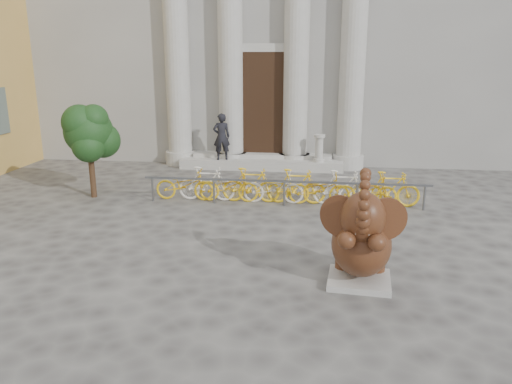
# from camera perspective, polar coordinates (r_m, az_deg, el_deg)

# --- Properties ---
(ground) EXTENTS (80.00, 80.00, 0.00)m
(ground) POSITION_cam_1_polar(r_m,az_deg,el_deg) (9.86, -5.35, -9.15)
(ground) COLOR #474442
(ground) RESTS_ON ground
(classical_building) EXTENTS (22.00, 10.70, 12.00)m
(classical_building) POSITION_cam_1_polar(r_m,az_deg,el_deg) (23.85, 2.22, 19.92)
(classical_building) COLOR gray
(classical_building) RESTS_ON ground
(entrance_steps) EXTENTS (6.00, 1.20, 0.36)m
(entrance_steps) POSITION_cam_1_polar(r_m,az_deg,el_deg) (18.68, 0.65, 3.30)
(entrance_steps) COLOR #A8A59E
(entrance_steps) RESTS_ON ground
(elephant_statue) EXTENTS (1.51, 1.72, 2.26)m
(elephant_statue) POSITION_cam_1_polar(r_m,az_deg,el_deg) (9.24, 11.95, -5.62)
(elephant_statue) COLOR #A8A59E
(elephant_statue) RESTS_ON ground
(bike_rack) EXTENTS (8.00, 0.53, 1.00)m
(bike_rack) POSITION_cam_1_polar(r_m,az_deg,el_deg) (14.16, 3.26, 0.69)
(bike_rack) COLOR slate
(bike_rack) RESTS_ON ground
(tree) EXTENTS (1.59, 1.45, 2.75)m
(tree) POSITION_cam_1_polar(r_m,az_deg,el_deg) (15.22, -18.52, 6.41)
(tree) COLOR #332114
(tree) RESTS_ON ground
(pedestrian) EXTENTS (0.72, 0.58, 1.70)m
(pedestrian) POSITION_cam_1_polar(r_m,az_deg,el_deg) (18.36, -3.96, 6.33)
(pedestrian) COLOR black
(pedestrian) RESTS_ON entrance_steps
(balustrade_post) EXTENTS (0.40, 0.40, 0.99)m
(balustrade_post) POSITION_cam_1_polar(r_m,az_deg,el_deg) (18.16, 7.22, 4.88)
(balustrade_post) COLOR #A8A59E
(balustrade_post) RESTS_ON entrance_steps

